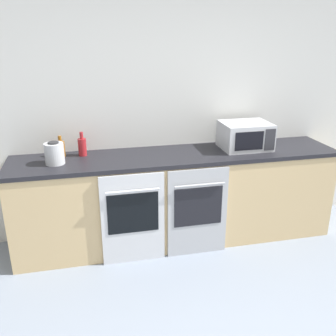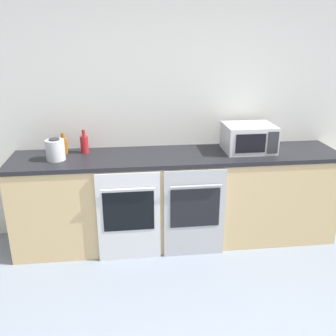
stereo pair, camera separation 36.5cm
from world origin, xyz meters
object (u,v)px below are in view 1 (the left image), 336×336
Objects in this scene: oven_left at (133,219)px; bottle_amber at (61,148)px; microwave at (245,136)px; oven_right at (198,212)px; kettle at (54,153)px; bottle_red at (82,146)px.

bottle_amber is (-0.60, 0.49, 0.56)m from oven_left.
microwave is at bearing 16.66° from oven_left.
oven_right is 1.82× the size of microwave.
oven_left is 0.96m from bottle_amber.
oven_left is 4.32× the size of kettle.
oven_right is at bearing -22.04° from bottle_amber.
bottle_amber is 1.00× the size of kettle.
bottle_red reaches higher than oven_left.
kettle is at bearing 155.84° from oven_left.
bottle_amber is (-1.21, 0.49, 0.56)m from oven_right.
microwave is at bearing -4.14° from bottle_amber.
kettle reaches higher than oven_right.
oven_left is 1.00× the size of oven_right.
bottle_red is 0.20m from bottle_amber.
microwave is at bearing 31.29° from oven_right.
oven_right is at bearing 0.00° from oven_left.
oven_right is at bearing -12.98° from kettle.
microwave is at bearing -4.33° from bottle_red.
microwave reaches higher than oven_left.
kettle is at bearing -141.76° from bottle_red.
bottle_amber is (-1.81, 0.13, -0.05)m from microwave.
bottle_amber is at bearing 175.86° from microwave.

